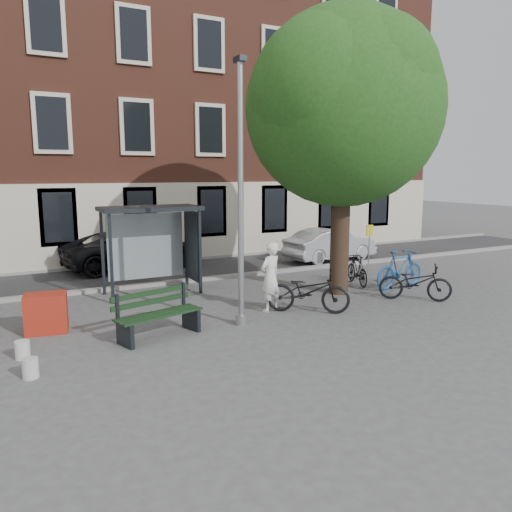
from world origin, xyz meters
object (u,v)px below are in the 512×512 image
Objects in this scene: painter at (270,277)px; notice_sign at (369,239)px; car_silver at (331,244)px; bike_c at (415,282)px; bike_a at (308,291)px; bike_b at (400,269)px; bus_shelter at (163,229)px; bike_d at (357,270)px; bench at (158,316)px; car_dark at (133,249)px; red_stand at (46,313)px; lamppost at (241,208)px.

notice_sign is at bearing -173.66° from painter.
notice_sign is (-0.33, -2.77, 0.57)m from car_silver.
bike_c is at bearing 147.61° from painter.
painter reaches higher than bike_a.
bike_b is 1.53m from bike_c.
notice_sign reaches higher than bike_a.
bus_shelter reaches higher than bike_d.
bike_a is at bearing -147.70° from notice_sign.
bench is at bearing 128.71° from bike_a.
bike_b is 9.78m from car_dark.
bike_b reaches higher than red_stand.
painter is (1.20, 0.73, -1.87)m from lamppost.
bike_b is 1.23× the size of bike_d.
bus_shelter is at bearing 61.17° from bike_b.
bike_b is 2.55m from notice_sign.
car_silver is at bearing -113.22° from car_dark.
bike_c is 6.72m from car_silver.
car_dark is (-0.46, 8.40, -2.06)m from lamppost.
painter is 0.85× the size of bike_a.
car_silver is at bearing -98.21° from bike_d.
car_silver is 2.85m from notice_sign.
bus_shelter is at bearing 55.52° from bench.
lamppost is 6.10m from bike_d.
car_silver is at bearing 15.55° from bus_shelter.
bus_shelter is 0.55× the size of car_dark.
bike_a is 2.40× the size of red_stand.
bike_c reaches higher than bench.
bench is at bearing 117.58° from car_silver.
painter is 2.03× the size of red_stand.
notice_sign reaches higher than bike_d.
bike_b reaches higher than bench.
car_dark is at bearing 37.12° from bike_b.
bench is 8.19m from bike_b.
bike_d is at bearing -142.35° from notice_sign.
notice_sign is at bearing 19.87° from bike_c.
bike_a reaches higher than bike_d.
red_stand is at bearing 144.04° from car_dark.
bench is 1.27× the size of bike_d.
bus_shelter is at bearing 98.43° from lamppost.
bike_c is 2.21× the size of red_stand.
bike_a is at bearing 125.05° from bike_c.
bike_b is at bearing 10.62° from lamppost.
bench is 4.02m from bike_a.
lamppost is 2.34m from painter.
lamppost reaches higher than bus_shelter.
notice_sign is (8.86, 3.45, 0.77)m from bench.
notice_sign is at bearing -131.46° from car_dark.
bus_shelter is at bearing 170.45° from car_dark.
bike_c is at bearing -17.35° from bench.
bike_d is at bearing 148.25° from car_silver.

